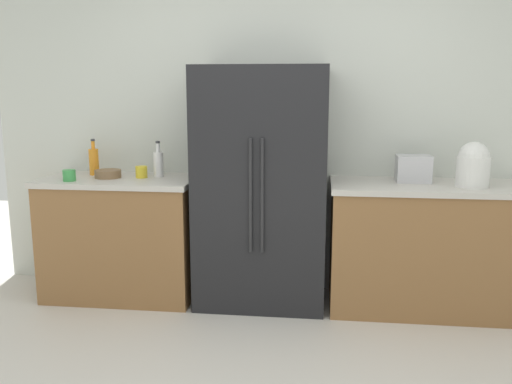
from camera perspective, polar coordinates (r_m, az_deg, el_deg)
kitchen_back_panel at (r=4.28m, az=2.89°, el=9.56°), size 4.68×0.10×3.01m
counter_left at (r=4.34m, az=-13.93°, el=-4.60°), size 1.17×0.64×0.93m
counter_right at (r=4.14m, az=17.65°, el=-5.55°), size 1.42×0.64×0.93m
refrigerator at (r=3.98m, az=0.58°, el=0.44°), size 0.95×0.63×1.76m
toaster at (r=4.08m, az=16.27°, el=2.39°), size 0.24×0.18×0.19m
rice_cooker at (r=4.00m, az=21.94°, el=2.67°), size 0.22×0.22×0.31m
bottle_a at (r=4.42m, az=-16.73°, el=3.15°), size 0.07×0.07×0.28m
bottle_b at (r=4.21m, az=-10.26°, el=3.00°), size 0.07×0.07×0.27m
cup_a at (r=4.20m, az=-12.00°, el=2.08°), size 0.09×0.09×0.09m
cup_b at (r=4.19m, az=-19.11°, el=1.67°), size 0.09×0.09×0.08m
bowl_a at (r=4.26m, az=-15.36°, el=1.86°), size 0.20×0.20×0.06m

